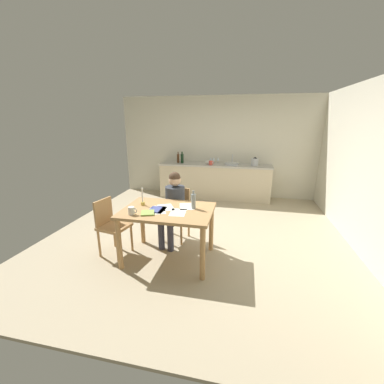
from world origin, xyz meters
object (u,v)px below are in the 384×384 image
object	(u,v)px
chair_at_table	(177,211)
book_cookery	(148,213)
dining_table	(168,217)
wine_bottle_on_table	(193,201)
mixing_bowl	(209,162)
stovetop_kettle	(255,162)
chair_side_empty	(111,224)
wine_glass_by_kettle	(214,159)
wine_glass_back_left	(211,159)
sink_unit	(232,164)
candlestick	(143,200)
wine_glass_near_sink	(218,159)
person_seated	(174,204)
coffee_mug	(132,211)
bottle_oil	(178,158)
book_magazine	(155,210)
bottle_vinegar	(182,158)
teacup_on_counter	(211,163)

from	to	relation	value
chair_at_table	book_cookery	bearing A→B (deg)	-99.70
dining_table	wine_bottle_on_table	size ratio (longest dim) A/B	4.82
mixing_bowl	stovetop_kettle	distance (m)	1.13
mixing_bowl	stovetop_kettle	world-z (taller)	stovetop_kettle
chair_side_empty	mixing_bowl	bearing A→B (deg)	71.96
chair_at_table	wine_glass_by_kettle	world-z (taller)	wine_glass_by_kettle
stovetop_kettle	wine_glass_back_left	distance (m)	1.14
sink_unit	mixing_bowl	xyz separation A→B (m)	(-0.57, -0.05, 0.03)
candlestick	wine_glass_near_sink	xyz separation A→B (m)	(0.74, 3.22, 0.15)
wine_bottle_on_table	stovetop_kettle	world-z (taller)	stovetop_kettle
candlestick	wine_bottle_on_table	world-z (taller)	candlestick
person_seated	wine_glass_near_sink	distance (m)	2.82
chair_at_table	coffee_mug	distance (m)	1.10
bottle_oil	stovetop_kettle	xyz separation A→B (m)	(1.98, -0.01, -0.02)
dining_table	book_magazine	distance (m)	0.21
chair_side_empty	wine_glass_by_kettle	bearing A→B (deg)	71.66
bottle_vinegar	wine_glass_by_kettle	distance (m)	0.83
dining_table	bottle_oil	bearing A→B (deg)	102.77
bottle_vinegar	wine_glass_near_sink	bearing A→B (deg)	10.75
dining_table	wine_bottle_on_table	bearing A→B (deg)	17.85
dining_table	bottle_oil	world-z (taller)	bottle_oil
stovetop_kettle	bottle_vinegar	bearing A→B (deg)	-179.19
coffee_mug	wine_glass_back_left	distance (m)	3.65
coffee_mug	teacup_on_counter	world-z (taller)	teacup_on_counter
chair_at_table	person_seated	bearing A→B (deg)	-97.02
wine_glass_back_left	mixing_bowl	bearing A→B (deg)	-92.15
mixing_bowl	wine_glass_by_kettle	world-z (taller)	wine_glass_by_kettle
sink_unit	book_cookery	bearing A→B (deg)	-105.05
dining_table	sink_unit	xyz separation A→B (m)	(0.70, 3.17, 0.25)
person_seated	coffee_mug	distance (m)	0.92
chair_at_table	stovetop_kettle	world-z (taller)	stovetop_kettle
wine_glass_by_kettle	teacup_on_counter	size ratio (longest dim) A/B	1.20
dining_table	chair_side_empty	xyz separation A→B (m)	(-0.90, -0.03, -0.19)
dining_table	book_cookery	distance (m)	0.33
book_magazine	stovetop_kettle	bearing A→B (deg)	64.23
sink_unit	wine_glass_near_sink	world-z (taller)	sink_unit
chair_side_empty	wine_bottle_on_table	bearing A→B (deg)	6.53
sink_unit	teacup_on_counter	size ratio (longest dim) A/B	2.80
wine_glass_near_sink	person_seated	bearing A→B (deg)	-98.32
sink_unit	wine_glass_near_sink	xyz separation A→B (m)	(-0.37, 0.15, 0.09)
dining_table	chair_side_empty	distance (m)	0.92
book_cookery	wine_glass_near_sink	size ratio (longest dim) A/B	1.28
chair_side_empty	mixing_bowl	distance (m)	3.35
wine_glass_by_kettle	mixing_bowl	bearing A→B (deg)	-112.93
dining_table	wine_glass_back_left	bearing A→B (deg)	87.64
wine_bottle_on_table	mixing_bowl	bearing A→B (deg)	94.20
bottle_oil	bottle_vinegar	bearing A→B (deg)	-18.11
bottle_vinegar	wine_glass_back_left	distance (m)	0.76
chair_side_empty	candlestick	distance (m)	0.62
mixing_bowl	person_seated	bearing A→B (deg)	-94.58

